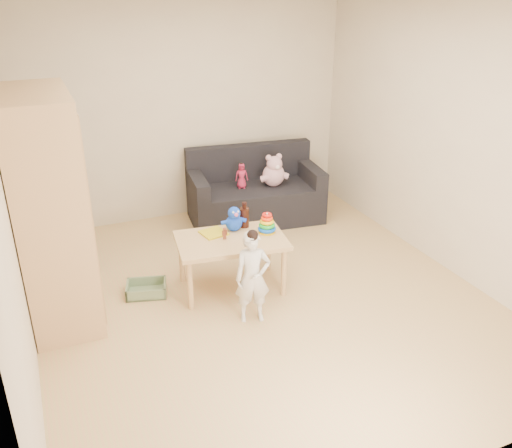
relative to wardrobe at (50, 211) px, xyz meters
name	(u,v)px	position (x,y,z in m)	size (l,w,h in m)	color
room	(262,166)	(1.72, -0.48, 0.31)	(4.50, 4.50, 4.50)	tan
wardrobe	(50,211)	(0.00, 0.00, 0.00)	(0.55, 1.10, 1.98)	tan
sofa	(256,203)	(2.38, 1.20, -0.77)	(1.58, 0.79, 0.44)	black
play_table	(232,264)	(1.52, -0.21, -0.72)	(1.01, 0.64, 0.53)	tan
storage_bin	(146,289)	(0.73, 0.01, -0.93)	(0.37, 0.28, 0.11)	#6B825E
toddler	(253,278)	(1.50, -0.77, -0.58)	(0.30, 0.20, 0.82)	silver
pink_bear	(274,173)	(2.58, 1.13, -0.38)	(0.29, 0.25, 0.33)	#DAA0B3
doll	(242,176)	(2.20, 1.21, -0.39)	(0.15, 0.10, 0.30)	#B82246
ring_stacker	(267,225)	(1.89, -0.22, -0.38)	(0.18, 0.18, 0.20)	#C99E0A
brown_bottle	(245,217)	(1.74, -0.01, -0.35)	(0.09, 0.09, 0.26)	black
blue_plush	(234,218)	(1.62, -0.05, -0.33)	(0.21, 0.16, 0.25)	blue
wooden_figure	(225,233)	(1.46, -0.20, -0.39)	(0.05, 0.04, 0.12)	brown
yellow_book	(214,233)	(1.41, -0.05, -0.45)	(0.22, 0.22, 0.02)	gold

